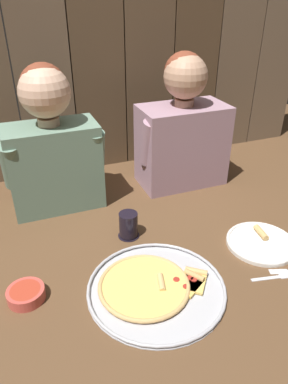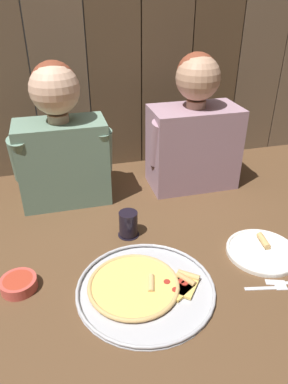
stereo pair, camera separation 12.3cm
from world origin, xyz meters
name	(u,v)px [view 1 (the left image)]	position (x,y,z in m)	size (l,w,h in m)	color
ground_plane	(162,249)	(0.00, 0.00, 0.00)	(3.20, 3.20, 0.00)	brown
pizza_tray	(153,287)	(-0.10, -0.17, 0.01)	(0.42, 0.42, 0.03)	#B2B2B7
dinner_plate	(261,242)	(0.33, -0.10, 0.01)	(0.24, 0.24, 0.03)	white
drinking_glass	(128,225)	(-0.08, 0.11, 0.05)	(0.08, 0.08, 0.10)	black
dipping_bowl	(26,294)	(-0.46, -0.07, 0.02)	(0.11, 0.11, 0.04)	#CC4C42
table_fork	(273,277)	(0.27, -0.26, 0.00)	(0.13, 0.04, 0.01)	silver
diner_left	(52,144)	(-0.28, 0.43, 0.27)	(0.39, 0.20, 0.56)	slate
diner_right	(183,128)	(0.28, 0.43, 0.26)	(0.41, 0.21, 0.57)	gray
wooden_backdrop_wall	(96,27)	(0.00, 0.73, 0.64)	(2.19, 0.03, 1.28)	brown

